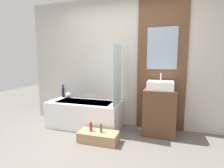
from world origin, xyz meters
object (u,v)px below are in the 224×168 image
Objects in this scene: sink at (160,85)px; vase_tall_dark at (63,92)px; bathtub at (85,114)px; wooden_step_bench at (98,137)px; vase_round_light at (68,95)px; bottle_soap_secondary at (101,129)px; bottle_soap_primary at (91,127)px.

vase_tall_dark is (-2.12, 0.18, -0.27)m from sink.
sink reaches higher than vase_tall_dark.
bathtub is 1.61m from sink.
bathtub reaches higher than wooden_step_bench.
wooden_step_bench is at bearing -34.66° from vase_tall_dark.
sink is at bearing -4.33° from vase_round_light.
bottle_soap_secondary is (0.05, 0.00, 0.15)m from wooden_step_bench.
sink is 2.91× the size of bottle_soap_primary.
bathtub is 9.36× the size of bottle_soap_primary.
bottle_soap_secondary is at bearing -44.29° from bathtub.
wooden_step_bench is 1.45× the size of sink.
sink is at bearing 33.49° from wooden_step_bench.
bottle_soap_primary is at bearing -41.26° from vase_round_light.
bottle_soap_primary is (-0.13, 0.00, 0.15)m from wooden_step_bench.
vase_tall_dark is 2.00× the size of bottle_soap_secondary.
vase_round_light is (-1.02, 0.78, 0.50)m from wooden_step_bench.
bottle_soap_primary reaches higher than wooden_step_bench.
bathtub is 0.63m from vase_round_light.
sink is at bearing 2.85° from bathtub.
vase_round_light is at bearing 142.63° from wooden_step_bench.
sink reaches higher than bottle_soap_secondary.
sink reaches higher than vase_round_light.
vase_round_light is 1.23m from bottle_soap_primary.
bathtub is 2.21× the size of wooden_step_bench.
vase_tall_dark reaches higher than bottle_soap_primary.
sink is 1.61× the size of vase_tall_dark.
bottle_soap_primary is at bearing -149.84° from sink.
sink reaches higher than bathtub.
wooden_step_bench is 2.34× the size of vase_tall_dark.
bottle_soap_secondary is at bearing -36.07° from vase_round_light.
bottle_soap_primary is at bearing 180.00° from bottle_soap_secondary.
vase_tall_dark reaches higher than wooden_step_bench.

